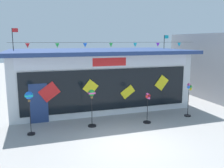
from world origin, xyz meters
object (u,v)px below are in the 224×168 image
object	(u,v)px
wind_spinner_center_left	(148,107)
wind_spinner_center_right	(189,95)
kite_shop_building	(97,77)
wind_spinner_far_left	(29,101)
wind_spinner_left	(92,100)

from	to	relation	value
wind_spinner_center_left	wind_spinner_center_right	xyz separation A→B (m)	(2.59, 0.28, 0.36)
kite_shop_building	wind_spinner_center_left	xyz separation A→B (m)	(1.45, -4.48, -0.94)
kite_shop_building	wind_spinner_far_left	world-z (taller)	kite_shop_building
kite_shop_building	wind_spinner_center_right	world-z (taller)	kite_shop_building
wind_spinner_far_left	wind_spinner_center_left	world-z (taller)	wind_spinner_far_left
kite_shop_building	wind_spinner_far_left	bearing A→B (deg)	-133.86
wind_spinner_left	wind_spinner_center_left	world-z (taller)	wind_spinner_left
kite_shop_building	wind_spinner_center_right	bearing A→B (deg)	-46.10
wind_spinner_far_left	wind_spinner_center_left	distance (m)	5.59
wind_spinner_center_right	wind_spinner_left	bearing A→B (deg)	178.88
wind_spinner_left	wind_spinner_center_left	xyz separation A→B (m)	(2.75, -0.38, -0.45)
wind_spinner_left	wind_spinner_center_right	distance (m)	5.35
kite_shop_building	wind_spinner_center_left	size ratio (longest dim) A/B	6.82
wind_spinner_far_left	wind_spinner_center_right	distance (m)	8.14
kite_shop_building	wind_spinner_center_left	bearing A→B (deg)	-72.04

